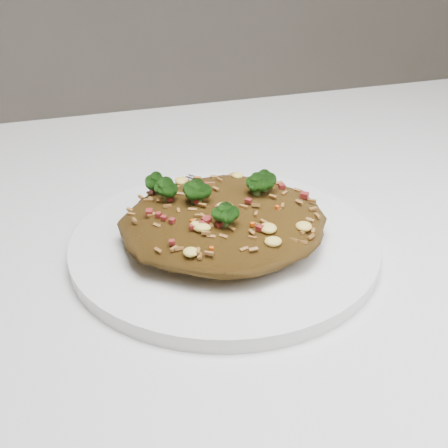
{
  "coord_description": "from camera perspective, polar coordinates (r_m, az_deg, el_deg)",
  "views": [
    {
      "loc": [
        -0.08,
        -0.47,
        1.06
      ],
      "look_at": [
        0.06,
        0.0,
        0.78
      ],
      "focal_mm": 50.0,
      "sensor_mm": 36.0,
      "label": 1
    }
  ],
  "objects": [
    {
      "name": "dining_table",
      "position": [
        0.62,
        -5.41,
        -10.39
      ],
      "size": [
        1.2,
        0.8,
        0.75
      ],
      "color": "silver",
      "rests_on": "ground"
    },
    {
      "name": "plate",
      "position": [
        0.58,
        0.0,
        -1.89
      ],
      "size": [
        0.28,
        0.28,
        0.01
      ],
      "primitive_type": "cylinder",
      "color": "white",
      "rests_on": "dining_table"
    },
    {
      "name": "fork",
      "position": [
        0.63,
        2.61,
        2.18
      ],
      "size": [
        0.11,
        0.14,
        0.0
      ],
      "rotation": [
        0.0,
        0.0,
        -0.91
      ],
      "color": "silver",
      "rests_on": "plate"
    },
    {
      "name": "fried_rice",
      "position": [
        0.56,
        -0.06,
        0.95
      ],
      "size": [
        0.19,
        0.17,
        0.06
      ],
      "color": "brown",
      "rests_on": "plate"
    }
  ]
}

